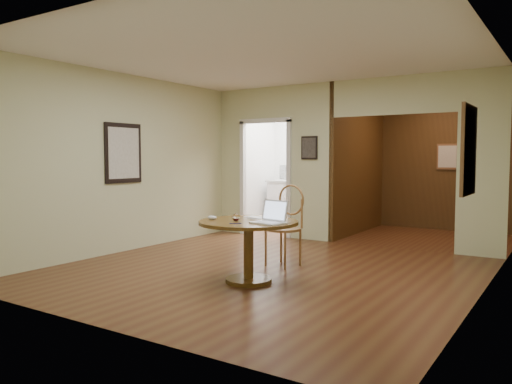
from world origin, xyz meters
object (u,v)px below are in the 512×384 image
Objects in this scene: chair at (286,220)px; closed_laptop at (254,218)px; dining_table at (249,237)px; open_laptop at (271,217)px.

chair reaches higher than closed_laptop.
dining_table is 0.41m from open_laptop.
chair is 3.47× the size of closed_laptop.
chair is at bearing 108.46° from closed_laptop.
closed_laptop is (-0.01, 0.13, 0.20)m from dining_table.
closed_laptop is at bearing -76.52° from chair.
dining_table is at bearing -173.77° from open_laptop.
open_laptop is 1.27× the size of closed_laptop.
dining_table is 1.04m from chair.
open_laptop is at bearing -12.41° from closed_laptop.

